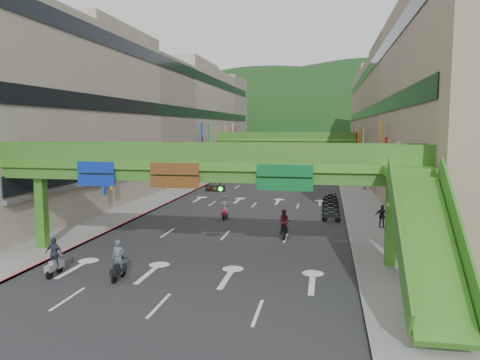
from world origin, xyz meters
The scene contains 23 objects.
ground centered at (0.00, 0.00, 0.00)m, with size 320.00×320.00×0.00m, color black.
road_slab centered at (0.00, 50.00, 0.01)m, with size 18.00×140.00×0.02m, color #28282B.
sidewalk_left centered at (-11.00, 50.00, 0.07)m, with size 4.00×140.00×0.15m, color gray.
sidewalk_right centered at (11.00, 50.00, 0.07)m, with size 4.00×140.00×0.15m, color gray.
curb_left centered at (-9.10, 50.00, 0.09)m, with size 0.20×140.00×0.18m, color #CC5959.
curb_right centered at (9.10, 50.00, 0.09)m, with size 0.20×140.00×0.18m, color gray.
building_row_left centered at (-18.93, 50.00, 9.46)m, with size 12.80×95.00×19.00m.
building_row_right centered at (18.93, 50.00, 9.46)m, with size 12.80×95.00×19.00m.
overpass_near centered at (0.93, 5.38, 5.21)m, with size 28.00×12.27×7.10m.
overpass_far centered at (0.00, 65.00, 5.40)m, with size 28.00×2.20×7.10m.
hill_left centered at (-15.00, 160.00, 0.00)m, with size 168.00×140.00×112.00m, color #1C4419.
hill_right centered at (25.00, 180.00, 0.00)m, with size 208.00×176.00×128.00m, color #1C4419.
bunting_string centered at (0.00, 30.00, 5.96)m, with size 26.00×0.36×0.47m.
scooter_rider_near centered at (-3.35, 1.00, 1.03)m, with size 0.67×1.60×2.17m.
scooter_rider_mid centered at (4.41, 11.85, 1.12)m, with size 0.94×1.60×2.15m.
scooter_rider_left centered at (-7.05, 1.00, 1.08)m, with size 1.08×1.60×2.14m.
scooter_rider_far centered at (-1.36, 18.14, 1.07)m, with size 0.87×1.60×2.11m.
parked_scooter_row centered at (7.80, 24.01, 0.52)m, with size 1.60×11.55×1.08m.
car_silver centered at (-3.57, 58.60, 0.68)m, with size 1.43×4.11×1.36m, color #94969A.
car_yellow centered at (0.61, 50.59, 0.68)m, with size 1.61×4.01×1.36m, color #BB8C0E.
pedestrian_red centered at (12.20, 8.00, 0.85)m, with size 0.82×0.64×1.69m, color maroon.
pedestrian_dark centered at (11.68, 16.39, 0.90)m, with size 1.05×0.44×1.80m, color #21232B.
pedestrian_blue centered at (12.20, 40.00, 0.77)m, with size 0.72×0.46×1.55m, color #334760.
Camera 1 is at (7.32, -21.32, 8.03)m, focal length 35.00 mm.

